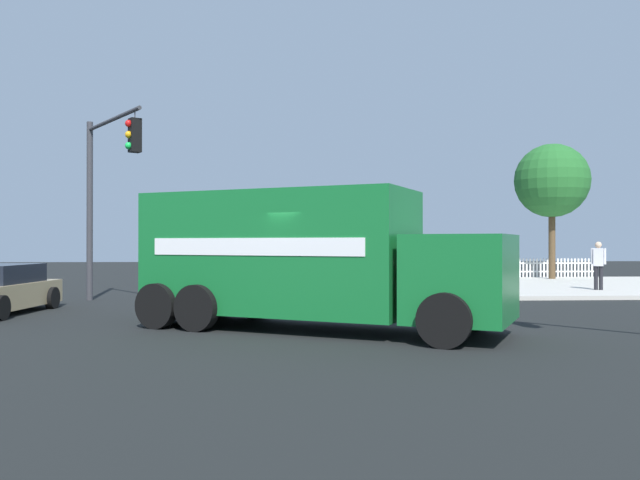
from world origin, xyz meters
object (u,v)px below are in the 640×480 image
(delivery_truck, at_px, (307,258))
(shade_tree_near, at_px, (552,181))
(traffic_light_primary, at_px, (104,179))
(pedestrian_near_corner, at_px, (598,262))

(delivery_truck, distance_m, shade_tree_near, 20.95)
(delivery_truck, height_order, shade_tree_near, shade_tree_near)
(traffic_light_primary, relative_size, shade_tree_near, 0.89)
(shade_tree_near, bearing_deg, pedestrian_near_corner, 79.27)
(traffic_light_primary, xyz_separation_m, pedestrian_near_corner, (-17.30, -2.79, -2.71))
(shade_tree_near, bearing_deg, traffic_light_primary, 28.34)
(delivery_truck, distance_m, traffic_light_primary, 9.12)
(delivery_truck, relative_size, pedestrian_near_corner, 4.57)
(pedestrian_near_corner, distance_m, shade_tree_near, 8.31)
(traffic_light_primary, distance_m, shade_tree_near, 21.25)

